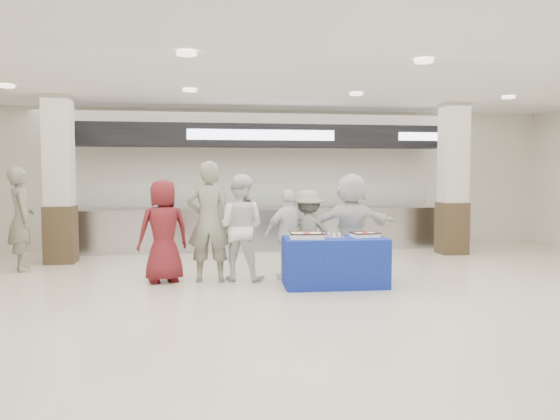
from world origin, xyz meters
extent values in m
plane|color=beige|center=(0.00, 0.00, 0.00)|extent=(14.00, 14.00, 0.00)
cube|color=#AEB0B5|center=(0.00, 5.40, 0.45)|extent=(8.00, 0.80, 0.90)
cube|color=#AEB0B5|center=(0.00, 5.40, 0.92)|extent=(8.00, 0.85, 0.04)
cube|color=white|center=(0.00, 5.10, 1.25)|extent=(7.60, 0.02, 0.50)
cube|color=black|center=(0.00, 5.40, 2.55)|extent=(8.40, 0.70, 0.50)
cube|color=silver|center=(0.00, 5.04, 2.55)|extent=(3.20, 0.03, 0.22)
cube|color=silver|center=(3.80, 5.04, 2.55)|extent=(1.40, 0.03, 0.18)
cube|color=#362818|center=(-4.00, 4.20, 0.55)|extent=(0.55, 0.55, 1.10)
cube|color=beige|center=(-4.00, 4.20, 2.15)|extent=(0.50, 0.50, 2.10)
cube|color=#362818|center=(4.00, 4.20, 0.55)|extent=(0.55, 0.55, 1.10)
cube|color=beige|center=(4.00, 4.20, 2.15)|extent=(0.50, 0.50, 2.10)
cube|color=#162D99|center=(0.68, 1.31, 0.38)|extent=(1.58, 0.85, 0.75)
cube|color=white|center=(0.23, 1.28, 0.79)|extent=(0.53, 0.43, 0.08)
cube|color=#472414|center=(0.23, 1.28, 0.84)|extent=(0.53, 0.43, 0.02)
cylinder|color=#A42617|center=(0.23, 1.28, 0.83)|extent=(0.12, 0.12, 0.01)
cube|color=white|center=(1.16, 1.32, 0.78)|extent=(0.43, 0.36, 0.06)
cube|color=#472414|center=(1.16, 1.32, 0.82)|extent=(0.43, 0.36, 0.02)
cylinder|color=#A42617|center=(1.16, 1.32, 0.82)|extent=(0.10, 0.10, 0.01)
cube|color=silver|center=(0.64, 1.35, 0.76)|extent=(0.45, 0.38, 0.01)
imported|color=maroon|center=(-1.93, 1.99, 0.82)|extent=(0.92, 0.74, 1.64)
imported|color=slate|center=(-1.21, 1.95, 0.96)|extent=(0.75, 0.54, 1.93)
imported|color=white|center=(-0.72, 2.01, 0.86)|extent=(1.00, 0.89, 1.71)
imported|color=white|center=(0.08, 1.95, 0.74)|extent=(0.92, 0.55, 1.47)
imported|color=slate|center=(0.42, 2.04, 0.73)|extent=(1.03, 0.73, 1.45)
imported|color=white|center=(1.11, 1.95, 0.87)|extent=(1.63, 0.59, 1.73)
imported|color=slate|center=(-4.48, 3.42, 0.92)|extent=(0.67, 0.79, 1.84)
camera|label=1|loc=(-1.39, -6.75, 1.75)|focal=35.00mm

